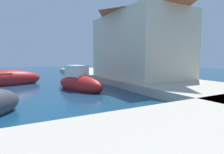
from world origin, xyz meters
name	(u,v)px	position (x,y,z in m)	size (l,w,h in m)	color
quay_promenade	(48,113)	(4.32, -0.37, 0.25)	(44.00, 32.00, 0.50)	#BCB29E
moored_boat_1	(2,80)	(2.66, 9.88, 0.44)	(6.09, 2.93, 1.58)	#B21E1E
moored_boat_8	(79,83)	(7.33, 5.06, 0.47)	(2.73, 4.59, 1.95)	#B21E1E
waterfront_building_main	(139,41)	(13.00, 6.03, 3.60)	(5.38, 8.54, 6.10)	beige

